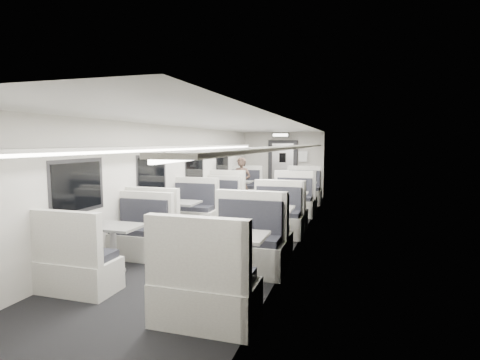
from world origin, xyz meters
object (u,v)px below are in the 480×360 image
Objects in this scene: booth_left_b at (213,205)px; booth_right_d at (230,263)px; exit_sign at (281,135)px; booth_right_c at (269,226)px; booth_left_a at (237,193)px; booth_left_c at (177,219)px; vestibule_door at (283,169)px; booth_left_d at (113,248)px; booth_right_a at (300,195)px; booth_right_b at (289,207)px; passenger at (241,184)px.

booth_left_b is 4.97m from booth_right_d.
booth_right_c is at bearing -81.09° from exit_sign.
booth_right_d is (2.00, -6.74, 0.01)m from booth_left_a.
booth_right_d is at bearing -50.91° from booth_left_c.
exit_sign is (-1.00, 8.77, 1.86)m from booth_right_d.
booth_right_d is 9.33m from vestibule_door.
booth_left_b is (0.00, -2.20, -0.05)m from booth_left_a.
booth_left_d is 0.92× the size of booth_right_a.
booth_left_c is at bearing 90.00° from booth_left_d.
booth_right_b is 1.39× the size of passenger.
passenger reaches higher than booth_right_a.
exit_sign is (-1.00, 4.04, 1.89)m from booth_right_b.
booth_left_b is at bearing 90.00° from booth_left_d.
booth_left_d is at bearing -133.27° from booth_right_c.
booth_left_c is 6.90m from vestibule_door.
booth_left_b is 0.89× the size of booth_right_c.
vestibule_door is (1.00, 4.71, 0.68)m from booth_left_b.
booth_right_c is at bearing 46.73° from booth_left_d.
passenger is 0.75× the size of vestibule_door.
booth_left_b is 1.26× the size of passenger.
booth_right_a reaches higher than booth_left_d.
booth_left_c is 3.02m from booth_right_b.
vestibule_door is at bearing 81.63° from booth_left_c.
booth_left_d is 0.91× the size of booth_right_d.
booth_right_c is 6.97m from vestibule_door.
exit_sign is (1.00, 2.03, 1.87)m from booth_left_a.
vestibule_door reaches higher than booth_right_b.
booth_right_d is (2.00, -0.27, 0.04)m from booth_left_d.
booth_left_b is 2.94m from booth_right_c.
vestibule_door reaches higher than booth_right_a.
booth_right_d is 9.02m from exit_sign.
booth_right_b is at bearing -76.10° from exit_sign.
booth_right_b is at bearing 90.00° from booth_right_d.
passenger is at bearing 105.27° from booth_right_d.
booth_left_c reaches higher than booth_left_d.
passenger is (0.37, 1.42, 0.43)m from booth_left_b.
booth_left_a is 2.78m from vestibule_door.
booth_left_b is at bearing -90.00° from booth_left_a.
booth_left_a reaches higher than booth_right_c.
booth_right_b is at bearing -90.00° from booth_right_a.
vestibule_door reaches higher than booth_right_c.
vestibule_door is at bearing 83.65° from booth_left_d.
booth_right_a is 2.73m from vestibule_door.
booth_left_d is at bearing -96.35° from vestibule_door.
booth_right_a is 6.79m from booth_right_d.
booth_left_c is 4.77m from booth_right_a.
booth_left_c is 3.61× the size of exit_sign.
booth_right_b is at bearing -29.28° from passenger.
booth_left_d is 8.77m from exit_sign.
booth_left_d is at bearing -85.84° from passenger.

